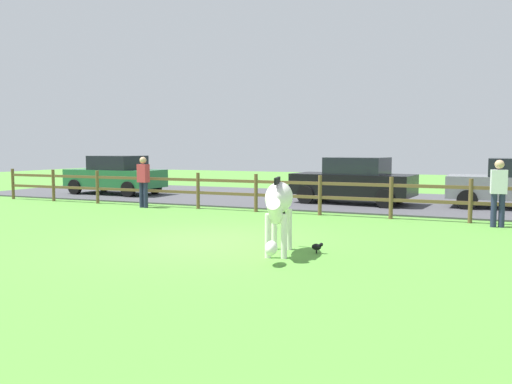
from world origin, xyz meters
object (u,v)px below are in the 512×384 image
visitor_right_of_tree (498,190)px  parked_car_black (354,180)px  visitor_left_of_tree (143,180)px  zebra (278,204)px  parked_car_green (116,175)px  crow_on_grass (317,247)px

visitor_right_of_tree → parked_car_black: bearing=140.7°
visitor_left_of_tree → parked_car_black: bearing=30.0°
zebra → parked_car_black: bearing=94.1°
visitor_left_of_tree → parked_car_green: bearing=138.5°
crow_on_grass → visitor_right_of_tree: size_ratio=0.13×
zebra → parked_car_green: 13.39m
parked_car_green → visitor_left_of_tree: visitor_left_of_tree is taller
zebra → parked_car_green: size_ratio=0.47×
zebra → visitor_right_of_tree: visitor_right_of_tree is taller
zebra → crow_on_grass: zebra is taller
zebra → crow_on_grass: (0.62, 0.37, -0.80)m
crow_on_grass → parked_car_black: 8.48m
zebra → crow_on_grass: 1.08m
crow_on_grass → parked_car_green: 13.66m
zebra → parked_car_green: (-10.34, 8.50, -0.08)m
visitor_left_of_tree → zebra: bearing=-38.2°
visitor_left_of_tree → visitor_right_of_tree: size_ratio=1.00×
parked_car_green → parked_car_black: bearing=1.4°
zebra → parked_car_black: size_ratio=0.46×
crow_on_grass → parked_car_green: parked_car_green is taller
visitor_left_of_tree → visitor_right_of_tree: (10.39, -0.07, 0.00)m
crow_on_grass → visitor_left_of_tree: visitor_left_of_tree is taller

